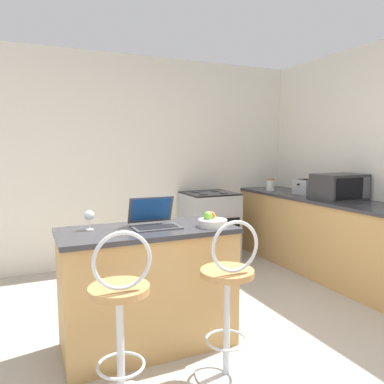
{
  "coord_description": "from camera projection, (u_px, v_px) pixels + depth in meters",
  "views": [
    {
      "loc": [
        -1.14,
        -1.81,
        1.47
      ],
      "look_at": [
        0.5,
        1.85,
        0.99
      ],
      "focal_mm": 35.0,
      "sensor_mm": 36.0,
      "label": 1
    }
  ],
  "objects": [
    {
      "name": "laptop",
      "position": [
        154.0,
        219.0,
        2.74
      ],
      "size": [
        0.34,
        0.28,
        0.22
      ],
      "color": "#47474C",
      "rests_on": "breakfast_bar"
    },
    {
      "name": "wine_glass_short",
      "position": [
        89.0,
        216.0,
        2.62
      ],
      "size": [
        0.07,
        0.07,
        0.14
      ],
      "color": "silver",
      "rests_on": "breakfast_bar"
    },
    {
      "name": "breakfast_bar",
      "position": [
        148.0,
        287.0,
        2.75
      ],
      "size": [
        1.26,
        0.59,
        0.89
      ],
      "color": "tan",
      "rests_on": "ground_plane"
    },
    {
      "name": "wall_back",
      "position": [
        124.0,
        161.0,
        4.69
      ],
      "size": [
        12.0,
        0.06,
        2.6
      ],
      "color": "silver",
      "rests_on": "ground_plane"
    },
    {
      "name": "bar_stool_near",
      "position": [
        121.0,
        324.0,
        2.07
      ],
      "size": [
        0.4,
        0.4,
        1.04
      ],
      "color": "silver",
      "rests_on": "ground_plane"
    },
    {
      "name": "toaster",
      "position": [
        306.0,
        187.0,
        4.63
      ],
      "size": [
        0.24,
        0.26,
        0.19
      ],
      "color": "#9EA3A8",
      "rests_on": "counter_right"
    },
    {
      "name": "storage_jar",
      "position": [
        270.0,
        185.0,
        5.04
      ],
      "size": [
        0.11,
        0.11,
        0.16
      ],
      "color": "silver",
      "rests_on": "counter_right"
    },
    {
      "name": "fruit_bowl",
      "position": [
        212.0,
        221.0,
        2.75
      ],
      "size": [
        0.21,
        0.21,
        0.11
      ],
      "color": "silver",
      "rests_on": "breakfast_bar"
    },
    {
      "name": "counter_right",
      "position": [
        345.0,
        241.0,
        4.09
      ],
      "size": [
        0.67,
        3.32,
        0.89
      ],
      "color": "tan",
      "rests_on": "ground_plane"
    },
    {
      "name": "bar_stool_far",
      "position": [
        228.0,
        303.0,
        2.35
      ],
      "size": [
        0.4,
        0.4,
        1.04
      ],
      "color": "silver",
      "rests_on": "ground_plane"
    },
    {
      "name": "stove_range",
      "position": [
        210.0,
        226.0,
        4.89
      ],
      "size": [
        0.64,
        0.61,
        0.9
      ],
      "color": "#9EA3A8",
      "rests_on": "ground_plane"
    },
    {
      "name": "microwave",
      "position": [
        339.0,
        187.0,
        4.15
      ],
      "size": [
        0.54,
        0.39,
        0.29
      ],
      "color": "#2D2D30",
      "rests_on": "counter_right"
    }
  ]
}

